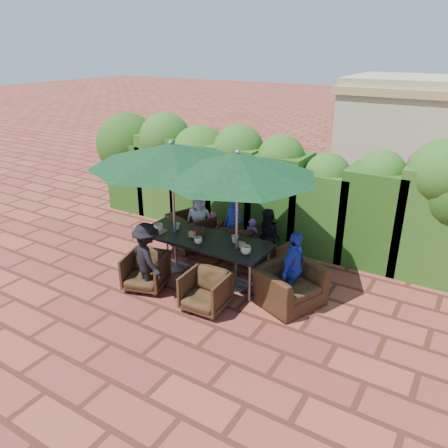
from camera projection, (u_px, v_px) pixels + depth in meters
The scene contains 31 objects.
ground at pixel (199, 278), 8.03m from camera, with size 80.00×80.00×0.00m, color brown.
dining_table at pixel (204, 242), 7.87m from camera, with size 2.48×0.90×0.75m.
umbrella_left at pixel (171, 154), 7.55m from camera, with size 2.86×2.86×2.46m.
umbrella_right at pixel (237, 165), 6.90m from camera, with size 2.65×2.65×2.46m.
chair_far_left at pixel (191, 229), 9.12m from camera, with size 0.79×0.74×0.81m, color black.
chair_far_mid at pixel (237, 237), 8.79m from camera, with size 0.73×0.69×0.75m, color black.
chair_far_right at pixel (273, 250), 8.30m from camera, with size 0.68×0.63×0.70m, color black.
chair_near_left at pixel (146, 269), 7.60m from camera, with size 0.68×0.64×0.70m, color black.
chair_near_right at pixel (206, 290), 6.98m from camera, with size 0.67×0.63×0.69m, color black.
chair_end_right at pixel (290, 279), 7.10m from camera, with size 1.01×0.66×0.88m, color black.
adult_far_left at pixel (199, 220), 9.11m from camera, with size 0.57×0.34×1.15m, color silver.
adult_far_mid at pixel (233, 227), 8.64m from camera, with size 0.46×0.37×1.27m, color #1E36A5.
adult_far_right at pixel (268, 239), 8.25m from camera, with size 0.55×0.34×1.15m, color black.
adult_near_left at pixel (147, 259), 7.35m from camera, with size 0.82×0.37×1.28m, color black.
adult_end_right at pixel (293, 269), 7.03m from camera, with size 0.74×0.37×1.26m, color #1E36A5.
child_left at pixel (213, 230), 9.05m from camera, with size 0.29×0.23×0.80m, color #EA5275.
child_right at pixel (252, 240), 8.57m from camera, with size 0.31×0.25×0.85m, color #824CA6.
pedestrian_a at pixel (358, 192), 10.23m from camera, with size 1.42×0.51×1.53m, color #23813E.
pedestrian_b at pixel (408, 192), 9.92m from camera, with size 0.83×0.51×1.74m, color #EA5275.
pedestrian_c at pixel (441, 202), 9.36m from camera, with size 1.08×0.49×1.68m, color #9B9AA3.
cup_a at pixel (158, 228), 8.12m from camera, with size 0.18×0.18×0.14m, color beige.
cup_b at pixel (177, 226), 8.21m from camera, with size 0.13×0.13×0.12m, color beige.
cup_c at pixel (198, 240), 7.63m from camera, with size 0.15×0.15×0.12m, color beige.
cup_d at pixel (235, 239), 7.67m from camera, with size 0.13×0.13×0.12m, color beige.
cup_e at pixel (246, 250), 7.24m from camera, with size 0.18×0.18×0.14m, color beige.
ketchup_bottle at pixel (197, 232), 7.89m from camera, with size 0.04×0.04×0.17m, color #B20C0A.
sauce_bottle at pixel (203, 232), 7.90m from camera, with size 0.04×0.04×0.17m, color #4C230C.
serving_tray at pixel (157, 231), 8.14m from camera, with size 0.35×0.25×0.02m, color #A3714F.
number_block_left at pixel (192, 234), 7.89m from camera, with size 0.12×0.06×0.10m, color tan.
number_block_right at pixel (242, 245), 7.48m from camera, with size 0.12×0.06×0.10m, color tan.
hedge_wall at pixel (251, 176), 9.44m from camera, with size 9.10×1.60×2.54m.
Camera 1 is at (4.08, -5.76, 3.99)m, focal length 35.00 mm.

